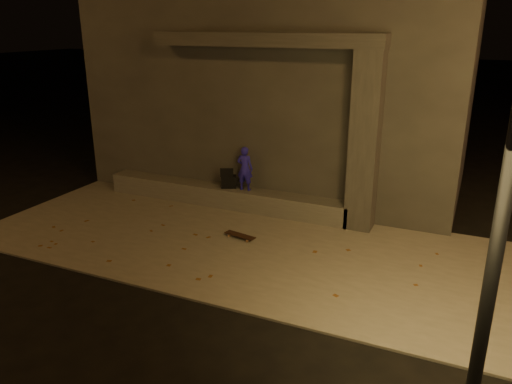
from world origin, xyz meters
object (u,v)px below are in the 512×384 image
at_px(column, 365,143).
at_px(skateboarder, 245,168).
at_px(backpack, 229,181).
at_px(skateboard, 240,235).

bearing_deg(column, skateboarder, 180.00).
distance_m(skateboarder, backpack, 0.54).
bearing_deg(skateboard, skateboarder, 123.07).
relative_size(backpack, skateboard, 0.70).
xyz_separation_m(backpack, skateboard, (1.05, -1.57, -0.55)).
relative_size(column, skateboarder, 3.56).
relative_size(column, backpack, 7.46).
distance_m(column, skateboard, 3.09).
height_order(column, skateboarder, column).
bearing_deg(column, backpack, 180.00).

